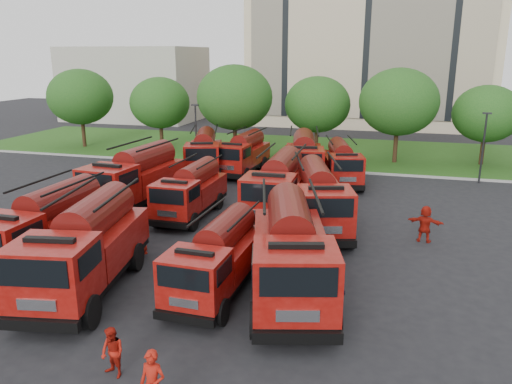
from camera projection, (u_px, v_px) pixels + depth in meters
ground at (258, 254)px, 23.41m from camera, size 140.00×140.00×0.00m
lawn at (329, 152)px, 47.53m from camera, size 70.00×16.00×0.12m
curb at (316, 170)px, 40.01m from camera, size 70.00×0.30×0.14m
apartment_building at (371, 26)px, 64.07m from camera, size 30.00×14.18×25.00m
side_building at (136, 84)px, 70.65m from camera, size 18.00×12.00×10.00m
tree_0 at (80, 97)px, 48.67m from camera, size 6.30×6.30×7.70m
tree_1 at (160, 103)px, 47.66m from camera, size 5.71×5.71×6.98m
tree_2 at (235, 97)px, 44.00m from camera, size 6.72×6.72×8.22m
tree_3 at (317, 105)px, 44.70m from camera, size 5.88×5.88×7.19m
tree_4 at (399, 102)px, 41.36m from camera, size 6.55×6.55×8.01m
tree_5 at (487, 114)px, 40.72m from camera, size 5.46×5.46×6.68m
lamp_post_0 at (196, 131)px, 41.18m from camera, size 0.60×0.25×5.11m
lamp_post_1 at (483, 144)px, 35.52m from camera, size 0.60×0.25×5.11m
fire_truck_0 at (45, 226)px, 22.12m from camera, size 2.81×7.41×3.36m
fire_truck_1 at (86, 247)px, 19.45m from camera, size 4.02×8.18×3.57m
fire_truck_2 at (218, 258)px, 19.31m from camera, size 2.47×6.40×2.88m
fire_truck_3 at (291, 252)px, 18.83m from camera, size 4.71×8.45×3.65m
fire_truck_4 at (135, 178)px, 30.26m from camera, size 3.40×8.13×3.61m
fire_truck_5 at (191, 191)px, 28.55m from camera, size 2.42×6.54×2.97m
fire_truck_6 at (278, 186)px, 28.39m from camera, size 3.02×7.84×3.54m
fire_truck_7 at (318, 198)px, 26.26m from camera, size 4.55×7.94×3.43m
fire_truck_8 at (204, 153)px, 38.46m from camera, size 4.58×7.70×3.32m
fire_truck_9 at (243, 154)px, 38.83m from camera, size 2.87×7.02×3.13m
fire_truck_10 at (304, 158)px, 36.10m from camera, size 4.02×8.06×3.51m
fire_truck_11 at (342, 163)px, 35.71m from camera, size 3.73×6.86×2.97m
firefighter_1 at (114, 376)px, 14.55m from camera, size 0.85×0.65×1.54m
firefighter_2 at (313, 297)px, 19.23m from camera, size 0.57×0.96×1.60m
firefighter_3 at (330, 311)px, 18.18m from camera, size 1.31×1.14×1.81m
firefighter_4 at (141, 253)px, 23.52m from camera, size 1.12×1.14×1.98m
firefighter_5 at (423, 241)px, 24.96m from camera, size 1.83×1.02×1.87m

